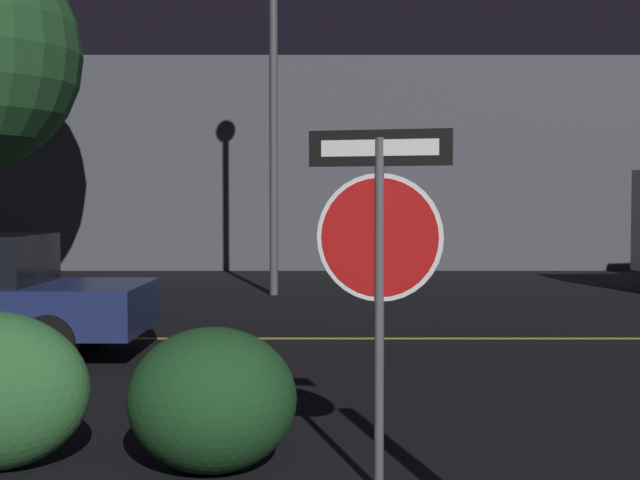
% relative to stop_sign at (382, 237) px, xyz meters
% --- Properties ---
extents(road_center_stripe, '(43.54, 0.12, 0.01)m').
position_rel_stop_sign_xyz_m(road_center_stripe, '(-0.48, 6.14, -1.55)').
color(road_center_stripe, gold).
rests_on(road_center_stripe, ground_plane).
extents(stop_sign, '(0.86, 0.24, 2.20)m').
position_rel_stop_sign_xyz_m(stop_sign, '(0.00, 0.00, 0.00)').
color(stop_sign, '#4C4C51').
rests_on(stop_sign, ground_plane).
extents(hedge_bush_3, '(1.11, 1.03, 0.95)m').
position_rel_stop_sign_xyz_m(hedge_bush_3, '(-1.07, 0.39, -1.08)').
color(hedge_bush_3, '#19421E').
rests_on(hedge_bush_3, ground_plane).
extents(street_lamp, '(0.50, 0.50, 7.68)m').
position_rel_stop_sign_xyz_m(street_lamp, '(-1.25, 11.69, 3.58)').
color(street_lamp, '#4C4C51').
rests_on(street_lamp, ground_plane).
extents(building_backdrop, '(33.42, 3.75, 5.62)m').
position_rel_stop_sign_xyz_m(building_backdrop, '(-2.73, 19.74, 1.25)').
color(building_backdrop, '#4C4C56').
rests_on(building_backdrop, ground_plane).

